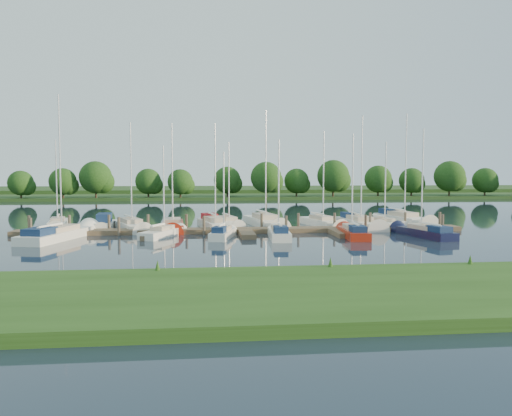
{
  "coord_description": "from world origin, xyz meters",
  "views": [
    {
      "loc": [
        -3.52,
        -36.4,
        5.32
      ],
      "look_at": [
        1.07,
        8.0,
        2.2
      ],
      "focal_mm": 35.0,
      "sensor_mm": 36.0,
      "label": 1
    }
  ],
  "objects": [
    {
      "name": "distant_hill",
      "position": [
        0.0,
        100.0,
        0.7
      ],
      "size": [
        220.0,
        40.0,
        1.4
      ],
      "primitive_type": "cube",
      "color": "#304D21",
      "rests_on": "ground"
    },
    {
      "name": "sailboat_s_4",
      "position": [
        8.78,
        3.91,
        0.32
      ],
      "size": [
        2.14,
        6.98,
        8.95
      ],
      "rotation": [
        0.0,
        0.0,
        -0.09
      ],
      "color": "#A4210F",
      "rests_on": "ground"
    },
    {
      "name": "sailboat_n_2",
      "position": [
        -10.4,
        11.12,
        0.27
      ],
      "size": [
        4.4,
        8.06,
        10.41
      ],
      "rotation": [
        0.0,
        0.0,
        3.53
      ],
      "color": "white",
      "rests_on": "ground"
    },
    {
      "name": "motorboat",
      "position": [
        -13.06,
        12.1,
        0.38
      ],
      "size": [
        2.06,
        5.62,
        1.86
      ],
      "rotation": [
        0.0,
        0.0,
        3.24
      ],
      "color": "white",
      "rests_on": "ground"
    },
    {
      "name": "mooring_pilings",
      "position": [
        0.0,
        8.43,
        0.6
      ],
      "size": [
        38.24,
        2.84,
        2.0
      ],
      "color": "#473D33",
      "rests_on": "ground"
    },
    {
      "name": "ground",
      "position": [
        0.0,
        0.0,
        0.0
      ],
      "size": [
        260.0,
        260.0,
        0.0
      ],
      "primitive_type": "plane",
      "color": "black",
      "rests_on": "ground"
    },
    {
      "name": "sailboat_n_10",
      "position": [
        17.61,
        15.07,
        0.34
      ],
      "size": [
        3.47,
        9.57,
        12.05
      ],
      "rotation": [
        0.0,
        0.0,
        3.3
      ],
      "color": "white",
      "rests_on": "ground"
    },
    {
      "name": "sailboat_n_3",
      "position": [
        -6.51,
        10.77,
        0.27
      ],
      "size": [
        2.29,
        8.12,
        10.32
      ],
      "rotation": [
        0.0,
        0.0,
        3.2
      ],
      "color": "#A4210F",
      "rests_on": "ground"
    },
    {
      "name": "dock",
      "position": [
        0.0,
        7.31,
        0.2
      ],
      "size": [
        40.0,
        6.0,
        0.4
      ],
      "color": "brown",
      "rests_on": "ground"
    },
    {
      "name": "sailboat_n_6",
      "position": [
        2.51,
        13.23,
        0.28
      ],
      "size": [
        3.59,
        9.49,
        12.0
      ],
      "rotation": [
        0.0,
        0.0,
        3.32
      ],
      "color": "white",
      "rests_on": "ground"
    },
    {
      "name": "sailboat_n_8",
      "position": [
        11.74,
        11.51,
        0.32
      ],
      "size": [
        2.6,
        8.97,
        11.32
      ],
      "rotation": [
        0.0,
        0.0,
        3.21
      ],
      "color": "white",
      "rests_on": "ground"
    },
    {
      "name": "near_bank",
      "position": [
        0.0,
        -16.0,
        0.25
      ],
      "size": [
        90.0,
        10.0,
        0.5
      ],
      "primitive_type": "cube",
      "color": "#244814",
      "rests_on": "ground"
    },
    {
      "name": "sailboat_n_5",
      "position": [
        -1.15,
        13.66,
        0.27
      ],
      "size": [
        2.84,
        6.87,
        8.74
      ],
      "rotation": [
        0.0,
        0.0,
        3.36
      ],
      "color": "white",
      "rests_on": "ground"
    },
    {
      "name": "sailboat_s_3",
      "position": [
        2.51,
        3.74,
        0.32
      ],
      "size": [
        1.88,
        6.49,
        8.42
      ],
      "rotation": [
        0.0,
        0.0,
        -0.06
      ],
      "color": "white",
      "rests_on": "ground"
    },
    {
      "name": "sailboat_n_9",
      "position": [
        14.01,
        10.92,
        0.27
      ],
      "size": [
        2.5,
        6.86,
        8.69
      ],
      "rotation": [
        0.0,
        0.0,
        3.3
      ],
      "color": "white",
      "rests_on": "ground"
    },
    {
      "name": "sailboat_n_0",
      "position": [
        -18.0,
        14.42,
        0.27
      ],
      "size": [
        2.89,
        7.04,
        8.9
      ],
      "rotation": [
        0.0,
        0.0,
        3.36
      ],
      "color": "white",
      "rests_on": "ground"
    },
    {
      "name": "sailboat_s_0",
      "position": [
        -15.24,
        4.99,
        0.32
      ],
      "size": [
        4.28,
        9.62,
        12.03
      ],
      "rotation": [
        0.0,
        0.0,
        -0.26
      ],
      "color": "white",
      "rests_on": "ground"
    },
    {
      "name": "sailboat_n_4",
      "position": [
        -2.61,
        11.33,
        0.33
      ],
      "size": [
        3.3,
        8.17,
        10.42
      ],
      "rotation": [
        0.0,
        0.0,
        3.35
      ],
      "color": "white",
      "rests_on": "ground"
    },
    {
      "name": "treeline",
      "position": [
        -0.06,
        62.0,
        4.29
      ],
      "size": [
        145.68,
        10.01,
        8.3
      ],
      "color": "#38281C",
      "rests_on": "ground"
    },
    {
      "name": "sailboat_s_2",
      "position": [
        -2.04,
        4.29,
        0.32
      ],
      "size": [
        2.45,
        5.68,
        7.42
      ],
      "rotation": [
        0.0,
        0.0,
        -0.24
      ],
      "color": "white",
      "rests_on": "ground"
    },
    {
      "name": "sailboat_s_1",
      "position": [
        -7.01,
        5.62,
        0.27
      ],
      "size": [
        3.45,
        6.02,
        7.93
      ],
      "rotation": [
        0.0,
        0.0,
        -0.41
      ],
      "color": "white",
      "rests_on": "ground"
    },
    {
      "name": "far_shore",
      "position": [
        0.0,
        75.0,
        0.3
      ],
      "size": [
        180.0,
        30.0,
        0.6
      ],
      "primitive_type": "cube",
      "color": "#1F4018",
      "rests_on": "ground"
    },
    {
      "name": "sailboat_s_5",
      "position": [
        14.76,
        3.44,
        0.31
      ],
      "size": [
        2.88,
        7.41,
        9.37
      ],
      "rotation": [
        0.0,
        0.0,
        0.19
      ],
      "color": "black",
      "rests_on": "ground"
    },
    {
      "name": "sailboat_n_7",
      "position": [
        8.23,
        12.66,
        0.27
      ],
      "size": [
        3.33,
        7.78,
        9.88
      ],
      "rotation": [
        0.0,
        0.0,
        3.38
      ],
      "color": "white",
      "rests_on": "ground"
    }
  ]
}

